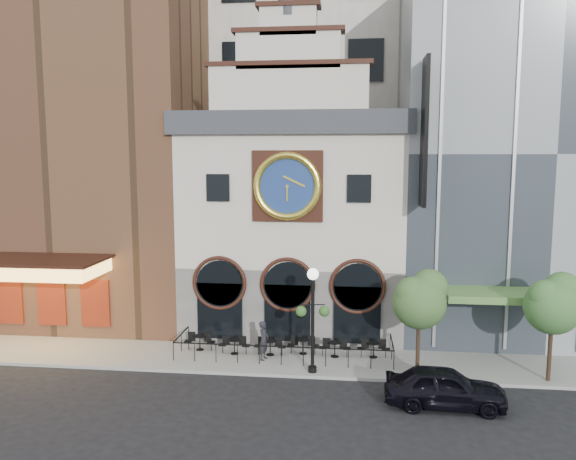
# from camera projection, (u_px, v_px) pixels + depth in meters

# --- Properties ---
(ground) EXTENTS (120.00, 120.00, 0.00)m
(ground) POSITION_uv_depth(u_px,v_px,m) (278.00, 378.00, 25.62)
(ground) COLOR black
(ground) RESTS_ON ground
(sidewalk) EXTENTS (44.00, 5.00, 0.15)m
(sidewalk) POSITION_uv_depth(u_px,v_px,m) (284.00, 357.00, 28.08)
(sidewalk) COLOR gray
(sidewalk) RESTS_ON ground
(clock_building) EXTENTS (12.60, 8.78, 18.65)m
(clock_building) POSITION_uv_depth(u_px,v_px,m) (295.00, 215.00, 32.48)
(clock_building) COLOR #605E5B
(clock_building) RESTS_ON ground
(theater_building) EXTENTS (14.00, 15.60, 25.00)m
(theater_building) POSITION_uv_depth(u_px,v_px,m) (93.00, 116.00, 35.27)
(theater_building) COLOR brown
(theater_building) RESTS_ON ground
(retail_building) EXTENTS (14.00, 14.40, 20.00)m
(retail_building) POSITION_uv_depth(u_px,v_px,m) (520.00, 155.00, 32.73)
(retail_building) COLOR gray
(retail_building) RESTS_ON ground
(office_tower) EXTENTS (20.00, 16.00, 40.00)m
(office_tower) POSITION_uv_depth(u_px,v_px,m) (311.00, 25.00, 42.78)
(office_tower) COLOR silver
(office_tower) RESTS_ON ground
(cafe_railing) EXTENTS (10.60, 2.60, 0.90)m
(cafe_railing) POSITION_uv_depth(u_px,v_px,m) (284.00, 347.00, 28.01)
(cafe_railing) COLOR black
(cafe_railing) RESTS_ON sidewalk
(bistro_0) EXTENTS (1.58, 0.68, 0.90)m
(bistro_0) POSITION_uv_depth(u_px,v_px,m) (200.00, 341.00, 28.81)
(bistro_0) COLOR black
(bistro_0) RESTS_ON sidewalk
(bistro_1) EXTENTS (1.58, 0.68, 0.90)m
(bistro_1) POSITION_uv_depth(u_px,v_px,m) (234.00, 345.00, 28.22)
(bistro_1) COLOR black
(bistro_1) RESTS_ON sidewalk
(bistro_2) EXTENTS (1.58, 0.68, 0.90)m
(bistro_2) POSITION_uv_depth(u_px,v_px,m) (270.00, 346.00, 28.05)
(bistro_2) COLOR black
(bistro_2) RESTS_ON sidewalk
(bistro_3) EXTENTS (1.58, 0.68, 0.90)m
(bistro_3) POSITION_uv_depth(u_px,v_px,m) (303.00, 345.00, 28.22)
(bistro_3) COLOR black
(bistro_3) RESTS_ON sidewalk
(bistro_4) EXTENTS (1.58, 0.68, 0.90)m
(bistro_4) POSITION_uv_depth(u_px,v_px,m) (335.00, 348.00, 27.81)
(bistro_4) COLOR black
(bistro_4) RESTS_ON sidewalk
(bistro_5) EXTENTS (1.58, 0.68, 0.90)m
(bistro_5) POSITION_uv_depth(u_px,v_px,m) (374.00, 348.00, 27.71)
(bistro_5) COLOR black
(bistro_5) RESTS_ON sidewalk
(car_right) EXTENTS (4.88, 2.15, 1.64)m
(car_right) POSITION_uv_depth(u_px,v_px,m) (445.00, 387.00, 22.53)
(car_right) COLOR black
(car_right) RESTS_ON ground
(pedestrian) EXTENTS (0.61, 0.79, 1.93)m
(pedestrian) POSITION_uv_depth(u_px,v_px,m) (264.00, 340.00, 27.39)
(pedestrian) COLOR black
(pedestrian) RESTS_ON sidewalk
(lamppost) EXTENTS (1.55, 0.64, 4.88)m
(lamppost) POSITION_uv_depth(u_px,v_px,m) (313.00, 308.00, 25.52)
(lamppost) COLOR black
(lamppost) RESTS_ON sidewalk
(tree_left) EXTENTS (2.50, 2.41, 4.82)m
(tree_left) POSITION_uv_depth(u_px,v_px,m) (420.00, 298.00, 25.31)
(tree_left) COLOR #382619
(tree_left) RESTS_ON sidewalk
(tree_right) EXTENTS (2.53, 2.43, 4.86)m
(tree_right) POSITION_uv_depth(u_px,v_px,m) (554.00, 302.00, 24.48)
(tree_right) COLOR #382619
(tree_right) RESTS_ON sidewalk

